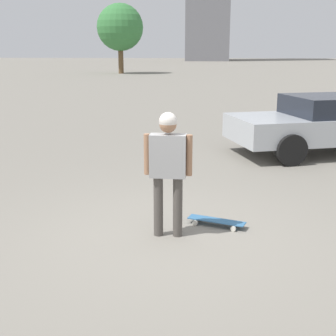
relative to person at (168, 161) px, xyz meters
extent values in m
plane|color=gray|center=(0.00, 0.00, -1.01)|extent=(220.00, 220.00, 0.00)
cylinder|color=#4C4742|center=(-0.13, 0.00, -0.61)|extent=(0.12, 0.12, 0.80)
cylinder|color=#4C4742|center=(0.13, 0.00, -0.61)|extent=(0.12, 0.12, 0.80)
cube|color=#999999|center=(0.00, 0.00, 0.07)|extent=(0.46, 0.21, 0.55)
cylinder|color=#9E7051|center=(-0.27, 0.01, 0.08)|extent=(0.08, 0.08, 0.52)
cylinder|color=#9E7051|center=(0.27, -0.01, 0.08)|extent=(0.08, 0.08, 0.52)
sphere|color=#9E7051|center=(0.00, 0.00, 0.47)|extent=(0.22, 0.22, 0.22)
sphere|color=silver|center=(0.00, 0.00, 0.51)|extent=(0.23, 0.23, 0.23)
cube|color=#336693|center=(0.64, 0.41, -0.93)|extent=(0.82, 0.43, 0.01)
cylinder|color=silver|center=(0.34, 0.39, -0.97)|extent=(0.08, 0.05, 0.07)
cylinder|color=silver|center=(0.41, 0.59, -0.97)|extent=(0.08, 0.05, 0.07)
cylinder|color=silver|center=(0.86, 0.22, -0.97)|extent=(0.08, 0.05, 0.07)
cylinder|color=silver|center=(0.93, 0.42, -0.97)|extent=(0.08, 0.05, 0.07)
cube|color=#ADB2B7|center=(3.21, 5.33, -0.39)|extent=(4.85, 3.21, 0.56)
cube|color=#1E232D|center=(3.32, 5.36, 0.11)|extent=(2.45, 2.24, 0.44)
cylinder|color=black|center=(2.20, 4.00, -0.67)|extent=(0.70, 0.40, 0.67)
cylinder|color=black|center=(1.60, 5.77, -0.67)|extent=(0.70, 0.40, 0.67)
cylinder|color=brown|center=(-8.35, 39.49, 0.37)|extent=(0.48, 0.48, 2.75)
sphere|color=#387A3D|center=(-8.35, 39.49, 3.27)|extent=(4.37, 4.37, 4.37)
camera|label=1|loc=(0.55, -5.73, 1.39)|focal=50.00mm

